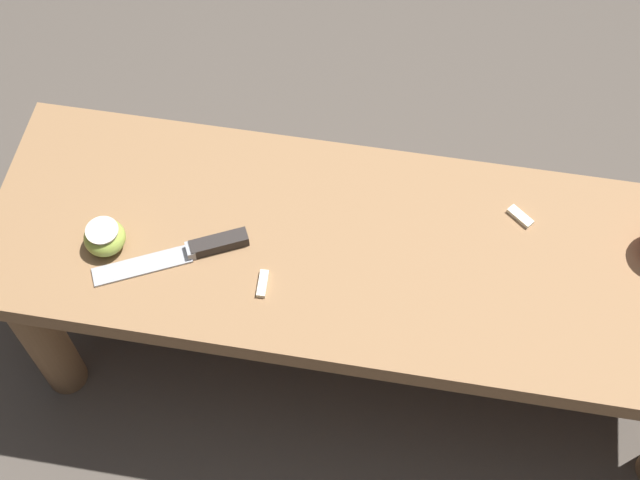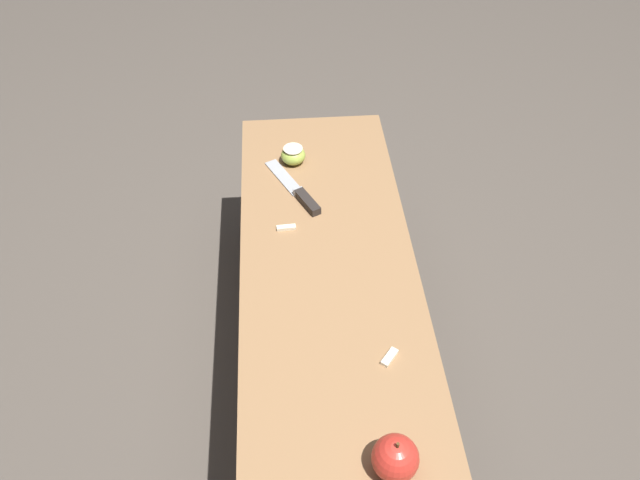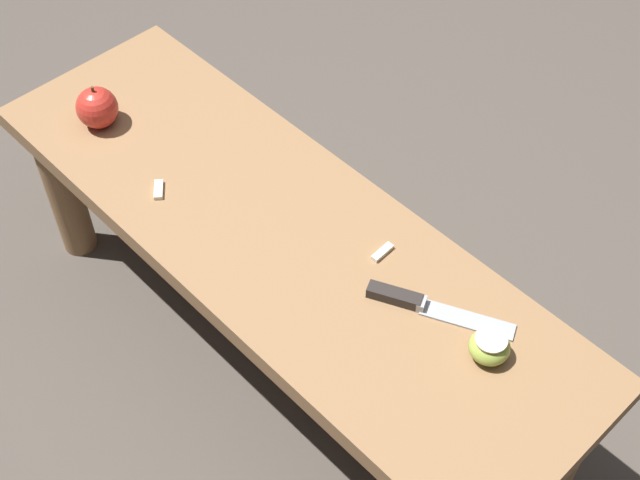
# 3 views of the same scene
# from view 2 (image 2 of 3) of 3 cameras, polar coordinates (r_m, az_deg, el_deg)

# --- Properties ---
(ground_plane) EXTENTS (8.00, 8.00, 0.00)m
(ground_plane) POSITION_cam_2_polar(r_m,az_deg,el_deg) (1.67, 0.76, -12.65)
(ground_plane) COLOR #4C443D
(wooden_bench) EXTENTS (1.22, 0.39, 0.40)m
(wooden_bench) POSITION_cam_2_polar(r_m,az_deg,el_deg) (1.41, 0.88, -5.56)
(wooden_bench) COLOR olive
(wooden_bench) RESTS_ON ground_plane
(knife) EXTENTS (0.23, 0.13, 0.02)m
(knife) POSITION_cam_2_polar(r_m,az_deg,el_deg) (1.54, -1.86, 4.24)
(knife) COLOR #9EA0A5
(knife) RESTS_ON wooden_bench
(apple_whole) EXTENTS (0.08, 0.08, 0.09)m
(apple_whole) POSITION_cam_2_polar(r_m,az_deg,el_deg) (1.08, 6.90, -19.19)
(apple_whole) COLOR red
(apple_whole) RESTS_ON wooden_bench
(apple_cut) EXTENTS (0.06, 0.06, 0.05)m
(apple_cut) POSITION_cam_2_polar(r_m,az_deg,el_deg) (1.63, -2.47, 7.77)
(apple_cut) COLOR #9EB747
(apple_cut) RESTS_ON wooden_bench
(apple_slice_near_knife) EXTENTS (0.04, 0.04, 0.01)m
(apple_slice_near_knife) POSITION_cam_2_polar(r_m,az_deg,el_deg) (1.23, 6.38, -10.59)
(apple_slice_near_knife) COLOR silver
(apple_slice_near_knife) RESTS_ON wooden_bench
(apple_slice_center) EXTENTS (0.02, 0.04, 0.01)m
(apple_slice_center) POSITION_cam_2_polar(r_m,az_deg,el_deg) (1.45, -3.11, 1.15)
(apple_slice_center) COLOR silver
(apple_slice_center) RESTS_ON wooden_bench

